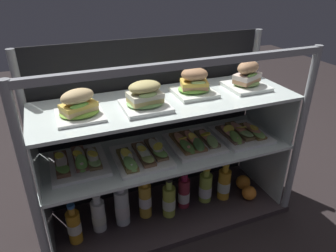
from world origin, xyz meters
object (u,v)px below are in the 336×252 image
plated_roll_sandwich_mid_right (194,84)px  juice_bottle_front_left_end (122,207)px  orange_fruit_beside_bottles (243,182)px  juice_bottle_front_second (184,192)px  plated_roll_sandwich_near_left_corner (247,78)px  open_sandwich_tray_center (142,156)px  juice_bottle_back_left (74,226)px  juice_bottle_near_post (169,201)px  plated_roll_sandwich_mid_left (79,106)px  juice_bottle_front_middle (98,215)px  plated_roll_sandwich_right_of_center (145,98)px  open_sandwich_tray_mid_right (241,133)px  juice_bottle_tucked_behind (206,188)px  open_sandwich_tray_right_of_center (78,162)px  open_sandwich_tray_mid_left (194,142)px  juice_bottle_back_right (145,199)px  orange_fruit_near_left_post (249,193)px  juice_bottle_front_fourth (224,184)px

plated_roll_sandwich_mid_right → juice_bottle_front_left_end: 0.65m
orange_fruit_beside_bottles → juice_bottle_front_second: bearing=-179.4°
plated_roll_sandwich_near_left_corner → juice_bottle_front_second: size_ratio=0.83×
plated_roll_sandwich_near_left_corner → open_sandwich_tray_center: 0.58m
juice_bottle_front_left_end → juice_bottle_front_second: size_ratio=1.14×
juice_bottle_back_left → juice_bottle_near_post: juice_bottle_near_post is taller
plated_roll_sandwich_mid_left → juice_bottle_front_second: (0.45, 0.04, -0.56)m
plated_roll_sandwich_mid_left → juice_bottle_front_middle: plated_roll_sandwich_mid_left is taller
plated_roll_sandwich_right_of_center → open_sandwich_tray_center: plated_roll_sandwich_right_of_center is taller
plated_roll_sandwich_near_left_corner → juice_bottle_front_left_end: (-0.62, 0.00, -0.55)m
plated_roll_sandwich_mid_right → open_sandwich_tray_mid_right: size_ratio=0.68×
juice_bottle_tucked_behind → juice_bottle_near_post: bearing=-171.9°
plated_roll_sandwich_near_left_corner → juice_bottle_front_left_end: bearing=179.8°
plated_roll_sandwich_near_left_corner → open_sandwich_tray_right_of_center: plated_roll_sandwich_near_left_corner is taller
plated_roll_sandwich_near_left_corner → open_sandwich_tray_right_of_center: 0.82m
open_sandwich_tray_mid_right → juice_bottle_back_left: open_sandwich_tray_mid_right is taller
open_sandwich_tray_mid_right → plated_roll_sandwich_mid_right: bearing=172.4°
plated_roll_sandwich_mid_right → juice_bottle_near_post: bearing=-160.2°
plated_roll_sandwich_mid_left → open_sandwich_tray_mid_right: size_ratio=0.68×
open_sandwich_tray_right_of_center → open_sandwich_tray_mid_left: size_ratio=1.00×
open_sandwich_tray_mid_right → juice_bottle_front_left_end: 0.67m
juice_bottle_front_left_end → juice_bottle_near_post: bearing=-8.0°
open_sandwich_tray_mid_right → orange_fruit_beside_bottles: 0.34m
plated_roll_sandwich_mid_left → open_sandwich_tray_mid_left: plated_roll_sandwich_mid_left is taller
juice_bottle_tucked_behind → juice_bottle_back_right: bearing=178.6°
plated_roll_sandwich_right_of_center → orange_fruit_near_left_post: (0.54, -0.03, -0.60)m
plated_roll_sandwich_near_left_corner → juice_bottle_back_right: size_ratio=0.79×
open_sandwich_tray_mid_left → orange_fruit_beside_bottles: bearing=2.3°
plated_roll_sandwich_mid_right → plated_roll_sandwich_near_left_corner: (0.26, -0.02, 0.00)m
juice_bottle_front_left_end → juice_bottle_near_post: size_ratio=1.12×
open_sandwich_tray_mid_right → juice_bottle_tucked_behind: size_ratio=1.23×
juice_bottle_front_middle → juice_bottle_tucked_behind: bearing=-0.5°
juice_bottle_back_right → juice_bottle_near_post: (0.11, -0.04, -0.01)m
plated_roll_sandwich_near_left_corner → juice_bottle_back_right: (-0.50, 0.01, -0.55)m
open_sandwich_tray_mid_left → juice_bottle_front_second: bearing=167.6°
juice_bottle_back_left → open_sandwich_tray_right_of_center: bearing=41.3°
juice_bottle_front_middle → juice_bottle_tucked_behind: size_ratio=0.98×
plated_roll_sandwich_right_of_center → open_sandwich_tray_right_of_center: plated_roll_sandwich_right_of_center is taller
plated_roll_sandwich_right_of_center → orange_fruit_near_left_post: bearing=-3.5°
juice_bottle_near_post → juice_bottle_back_left: bearing=180.0°
open_sandwich_tray_mid_left → juice_bottle_front_fourth: size_ratio=1.18×
juice_bottle_back_left → juice_bottle_near_post: size_ratio=0.94×
plated_roll_sandwich_near_left_corner → open_sandwich_tray_mid_right: 0.28m
open_sandwich_tray_center → orange_fruit_beside_bottles: open_sandwich_tray_center is taller
juice_bottle_front_second → orange_fruit_near_left_post: juice_bottle_front_second is taller
juice_bottle_front_left_end → orange_fruit_near_left_post: bearing=-6.9°
juice_bottle_front_left_end → orange_fruit_near_left_post: juice_bottle_front_left_end is taller
plated_roll_sandwich_mid_right → juice_bottle_near_post: plated_roll_sandwich_mid_right is taller
plated_roll_sandwich_right_of_center → open_sandwich_tray_mid_right: size_ratio=0.72×
juice_bottle_front_fourth → orange_fruit_near_left_post: (0.12, -0.06, -0.05)m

